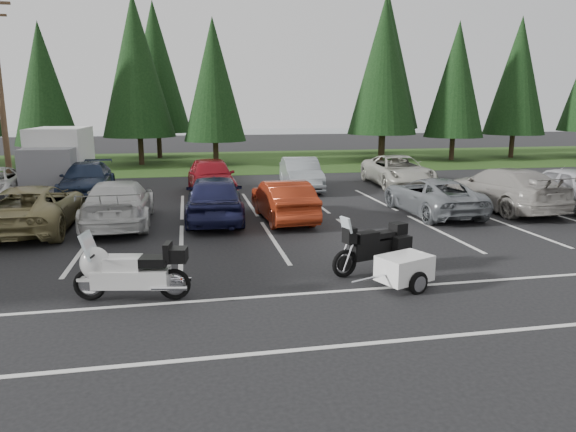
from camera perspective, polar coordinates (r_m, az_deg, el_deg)
The scene contains 28 objects.
ground at distance 14.24m, azimuth -2.91°, elevation -3.86°, with size 120.00×120.00×0.00m, color black.
grass_strip at distance 37.81m, azimuth -8.19°, elevation 6.01°, with size 80.00×16.00×0.01m, color #213D13.
lake_water at distance 68.93m, azimuth -6.25°, elevation 8.73°, with size 70.00×50.00×0.02m, color slate.
utility_pole at distance 26.82m, azimuth -29.36°, elevation 12.25°, with size 1.60×0.26×9.00m.
box_truck at distance 26.87m, azimuth -24.26°, elevation 5.76°, with size 2.40×5.60×2.90m, color silver, non-canonical shape.
stall_markings at distance 16.16m, azimuth -3.93°, elevation -1.93°, with size 32.00×16.00×0.01m, color silver.
conifer_3 at distance 36.02m, azimuth -25.59°, elevation 13.08°, with size 3.87×3.87×9.02m.
conifer_4 at distance 36.69m, azimuth -16.53°, elevation 15.68°, with size 4.80×4.80×11.17m.
conifer_5 at distance 35.26m, azimuth -8.25°, elevation 14.74°, with size 4.14×4.14×9.63m.
conifer_6 at distance 38.39m, azimuth 10.60°, elevation 16.05°, with size 4.93×4.93×11.48m.
conifer_7 at distance 40.40m, azimuth 18.21°, elevation 14.18°, with size 4.27×4.27×9.94m.
conifer_8 at distance 43.98m, azimuth 24.18°, elevation 13.99°, with size 4.53×4.53×10.56m.
conifer_back_b at distance 41.22m, azimuth -14.53°, elevation 15.67°, with size 4.97×4.97×11.58m.
conifer_back_c at distance 43.54m, azimuth 10.83°, elevation 16.58°, with size 5.50×5.50×12.81m.
car_near_2 at distance 18.30m, azimuth -26.41°, elevation 0.82°, with size 2.44×5.30×1.47m, color olive.
car_near_3 at distance 18.02m, azimuth -18.30°, elevation 1.40°, with size 2.13×5.24×1.52m, color silver.
car_near_4 at distance 17.91m, azimuth -8.16°, elevation 2.05°, with size 1.95×4.86×1.66m, color #191B3F.
car_near_5 at distance 17.92m, azimuth -0.53°, elevation 1.79°, with size 1.50×4.30×1.42m, color maroon.
car_near_6 at distance 19.71m, azimuth 15.70°, elevation 2.17°, with size 2.23×4.84×1.35m, color slate.
car_near_7 at distance 21.43m, azimuth 22.68°, elevation 2.83°, with size 2.28×5.61×1.63m, color #A09A92.
car_near_8 at distance 22.81m, azimuth 28.35°, elevation 2.87°, with size 1.96×4.88×1.66m, color silver.
car_far_1 at distance 24.44m, azimuth -21.43°, elevation 3.77°, with size 2.06×5.06×1.47m, color #17233B.
car_far_2 at distance 23.46m, azimuth -8.54°, elevation 4.40°, with size 1.96×4.88×1.66m, color maroon.
car_far_3 at distance 24.57m, azimuth 1.45°, elevation 4.69°, with size 1.60×4.59×1.51m, color gray.
car_far_4 at distance 26.36m, azimuth 12.11°, elevation 4.92°, with size 2.50×5.42×1.51m, color #B3B1A4.
touring_motorcycle at distance 10.94m, azimuth -17.06°, elevation -5.34°, with size 2.64×0.81×1.46m, color silver, non-canonical shape.
cargo_trailer at distance 11.56m, azimuth 12.79°, elevation -6.03°, with size 1.62×0.91×0.75m, color white, non-canonical shape.
adventure_motorcycle at distance 12.35m, azimuth 9.23°, elevation -2.96°, with size 2.41×0.84×1.47m, color black, non-canonical shape.
Camera 1 is at (-1.93, -13.56, 3.90)m, focal length 32.00 mm.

